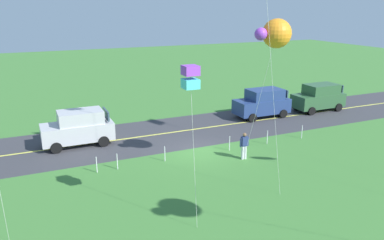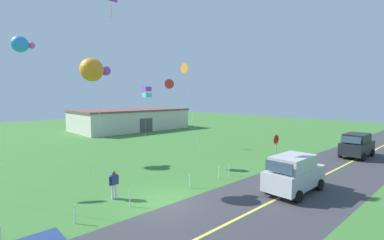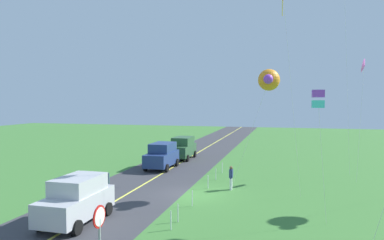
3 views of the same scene
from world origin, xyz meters
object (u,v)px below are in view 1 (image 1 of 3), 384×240
at_px(person_adult_near, 244,145).
at_px(kite_red_low, 276,34).
at_px(kite_purple_back, 190,77).
at_px(car_parked_west_far, 319,97).
at_px(car_parked_west_near, 263,103).
at_px(car_suv_foreground, 78,128).

bearing_deg(person_adult_near, kite_red_low, 103.26).
bearing_deg(kite_purple_back, kite_red_low, -155.16).
bearing_deg(car_parked_west_far, kite_red_low, 38.62).
relative_size(car_parked_west_far, kite_purple_back, 0.68).
bearing_deg(kite_red_low, kite_purple_back, 24.84).
bearing_deg(car_parked_west_near, kite_red_low, 57.52).
distance_m(car_parked_west_near, person_adult_near, 9.26).
distance_m(person_adult_near, kite_purple_back, 9.12).
bearing_deg(car_parked_west_near, car_parked_west_far, 176.92).
xyz_separation_m(car_suv_foreground, kite_purple_back, (-2.76, 11.35, 4.91)).
xyz_separation_m(car_parked_west_far, person_adult_near, (11.45, 6.76, -0.29)).
bearing_deg(person_adult_near, car_parked_west_far, -135.56).
height_order(car_suv_foreground, kite_purple_back, kite_purple_back).
bearing_deg(car_suv_foreground, person_adult_near, 142.73).
xyz_separation_m(kite_red_low, kite_purple_back, (5.57, 2.58, -1.26)).
relative_size(car_suv_foreground, kite_red_low, 0.55).
relative_size(car_suv_foreground, person_adult_near, 2.75).
height_order(car_parked_west_near, kite_purple_back, kite_purple_back).
distance_m(car_suv_foreground, person_adult_near, 10.51).
height_order(kite_red_low, kite_purple_back, kite_red_low).
bearing_deg(car_suv_foreground, car_parked_west_far, -178.86).
distance_m(car_parked_west_far, kite_red_low, 15.94).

